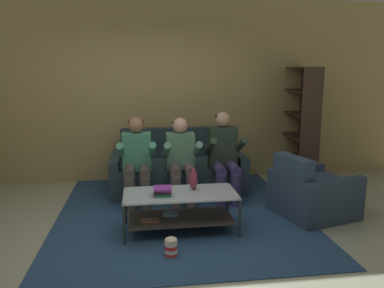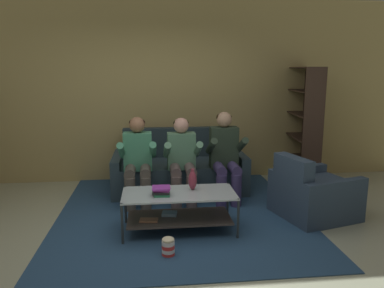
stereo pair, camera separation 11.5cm
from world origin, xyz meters
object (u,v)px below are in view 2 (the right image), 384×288
armchair (313,195)px  vase (192,180)px  person_seated_middle (182,157)px  couch (179,170)px  popcorn_tub (168,246)px  coffee_table (178,205)px  bookshelf (304,138)px  person_seated_left (138,157)px  person_seated_right (225,153)px  book_stack (162,191)px

armchair → vase: bearing=-173.7°
person_seated_middle → armchair: (1.56, -0.70, -0.36)m
couch → popcorn_tub: size_ratio=10.12×
coffee_table → bookshelf: (2.15, 1.70, 0.41)m
person_seated_left → person_seated_right: (1.19, 0.01, 0.03)m
coffee_table → popcorn_tub: (-0.14, -0.57, -0.21)m
armchair → book_stack: bearing=-170.6°
armchair → person_seated_right: bearing=143.8°
vase → popcorn_tub: (-0.31, -0.65, -0.47)m
coffee_table → couch: bearing=85.3°
couch → coffee_table: couch is taller
popcorn_tub → book_stack: bearing=94.8°
couch → armchair: size_ratio=1.88×
coffee_table → book_stack: bearing=-162.3°
bookshelf → book_stack: bearing=-143.1°
person_seated_right → armchair: bearing=-36.2°
person_seated_right → vase: person_seated_right is taller
bookshelf → popcorn_tub: size_ratio=9.52×
couch → coffee_table: size_ratio=1.56×
book_stack → couch: bearing=78.9°
person_seated_right → book_stack: person_seated_right is taller
person_seated_right → coffee_table: bearing=-126.9°
couch → bookshelf: size_ratio=1.06×
person_seated_right → book_stack: 1.37m
couch → person_seated_left: size_ratio=1.67×
couch → person_seated_middle: bearing=-90.0°
couch → bookshelf: (2.03, 0.18, 0.42)m
person_seated_left → bookshelf: bookshelf is taller
armchair → popcorn_tub: bearing=-155.9°
person_seated_left → bookshelf: 2.72m
person_seated_right → person_seated_left: bearing=-179.8°
popcorn_tub → armchair: bearing=24.1°
bookshelf → person_seated_middle: bearing=-159.8°
person_seated_left → coffee_table: size_ratio=0.94×
person_seated_left → armchair: (2.15, -0.70, -0.37)m
vase → armchair: size_ratio=0.24×
couch → person_seated_right: 0.90m
person_seated_middle → popcorn_tub: person_seated_middle is taller
couch → book_stack: bearing=-101.1°
person_seated_right → bookshelf: 1.61m
coffee_table → vase: size_ratio=5.09×
person_seated_left → vase: 1.08m
person_seated_middle → person_seated_right: person_seated_right is taller
person_seated_middle → book_stack: bearing=-107.1°
coffee_table → popcorn_tub: bearing=-104.2°
person_seated_right → coffee_table: size_ratio=0.98×
book_stack → armchair: bearing=9.4°
person_seated_middle → couch: bearing=90.0°
person_seated_middle → armchair: 1.75m
coffee_table → vase: bearing=26.7°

